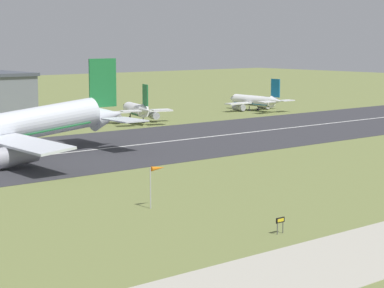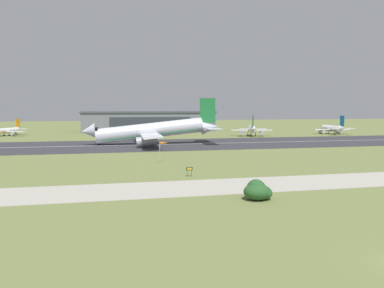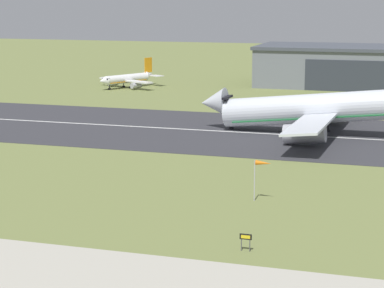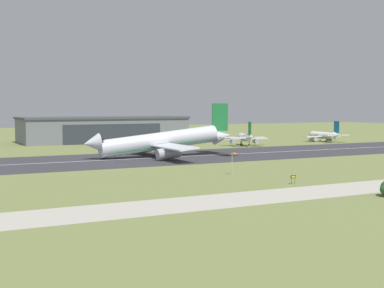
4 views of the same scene
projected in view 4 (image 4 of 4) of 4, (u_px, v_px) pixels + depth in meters
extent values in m
plane|color=olive|center=(299.00, 176.00, 122.42)|extent=(640.80, 640.80, 0.00)
cube|color=#333338|center=(191.00, 156.00, 170.43)|extent=(400.80, 43.45, 0.06)
cube|color=silver|center=(191.00, 156.00, 170.43)|extent=(360.72, 0.70, 0.01)
cube|color=#B2AD9E|center=(364.00, 187.00, 104.71)|extent=(300.60, 12.34, 0.05)
cube|color=slate|center=(104.00, 130.00, 240.46)|extent=(72.86, 26.12, 10.43)
cube|color=#424751|center=(104.00, 118.00, 240.07)|extent=(73.86, 27.12, 0.90)
cube|color=#2D333D|center=(113.00, 134.00, 228.93)|extent=(43.72, 0.12, 8.35)
cylinder|color=silver|center=(160.00, 141.00, 167.36)|extent=(39.05, 6.53, 9.27)
cone|color=silver|center=(92.00, 143.00, 157.95)|extent=(5.52, 5.53, 5.84)
cone|color=silver|center=(222.00, 136.00, 177.06)|extent=(7.05, 5.04, 5.47)
cube|color=black|center=(100.00, 139.00, 159.03)|extent=(1.27, 4.60, 0.55)
cube|color=#1E7238|center=(160.00, 146.00, 167.47)|extent=(34.68, 6.13, 3.73)
cube|color=silver|center=(143.00, 142.00, 178.95)|extent=(6.61, 21.18, 1.01)
cylinder|color=#A8A8B2|center=(141.00, 148.00, 177.05)|extent=(7.39, 3.55, 4.03)
cube|color=silver|center=(174.00, 147.00, 155.24)|extent=(6.61, 21.18, 1.01)
cylinder|color=#A8A8B2|center=(168.00, 153.00, 156.37)|extent=(7.39, 3.55, 4.03)
cube|color=#1E7238|center=(220.00, 117.00, 176.20)|extent=(5.86, 0.45, 9.14)
cube|color=silver|center=(211.00, 136.00, 182.93)|extent=(5.36, 8.38, 0.24)
cube|color=silver|center=(231.00, 138.00, 170.71)|extent=(5.36, 8.38, 0.24)
cylinder|color=black|center=(104.00, 156.00, 159.79)|extent=(0.24, 0.24, 2.37)
cylinder|color=black|center=(104.00, 159.00, 159.86)|extent=(0.84, 0.84, 0.44)
cylinder|color=black|center=(155.00, 153.00, 170.41)|extent=(0.24, 0.24, 2.37)
cylinder|color=black|center=(155.00, 156.00, 170.48)|extent=(0.84, 0.84, 0.44)
cylinder|color=black|center=(163.00, 154.00, 164.62)|extent=(0.24, 0.24, 2.37)
cylinder|color=black|center=(163.00, 157.00, 164.68)|extent=(0.84, 0.84, 0.44)
cylinder|color=white|center=(323.00, 135.00, 242.07)|extent=(3.42, 15.29, 3.02)
cone|color=white|center=(311.00, 134.00, 250.11)|extent=(3.09, 2.80, 3.02)
cone|color=white|center=(337.00, 135.00, 233.59)|extent=(2.81, 3.69, 2.71)
cube|color=black|center=(313.00, 133.00, 248.73)|extent=(2.59, 1.17, 0.44)
cube|color=#146B9E|center=(323.00, 137.00, 242.13)|extent=(3.23, 13.76, 0.20)
cube|color=white|center=(332.00, 136.00, 244.82)|extent=(8.23, 2.80, 0.40)
cylinder|color=#A8A8B2|center=(330.00, 139.00, 245.08)|extent=(1.98, 3.97, 1.87)
cube|color=white|center=(313.00, 137.00, 239.94)|extent=(8.23, 2.80, 0.40)
cylinder|color=#A8A8B2|center=(313.00, 139.00, 240.77)|extent=(1.98, 3.97, 1.87)
cube|color=#146B9E|center=(337.00, 127.00, 233.83)|extent=(0.37, 3.29, 5.13)
cube|color=white|center=(344.00, 135.00, 235.38)|extent=(4.69, 2.99, 0.24)
cube|color=white|center=(330.00, 135.00, 232.06)|extent=(4.69, 2.99, 0.24)
cylinder|color=black|center=(314.00, 139.00, 247.97)|extent=(0.24, 0.24, 1.34)
cylinder|color=black|center=(314.00, 140.00, 248.00)|extent=(0.84, 0.84, 0.44)
cylinder|color=black|center=(326.00, 140.00, 242.84)|extent=(0.24, 0.24, 1.34)
cylinder|color=black|center=(326.00, 141.00, 242.87)|extent=(0.84, 0.84, 0.44)
cylinder|color=black|center=(320.00, 140.00, 241.26)|extent=(0.24, 0.24, 1.34)
cylinder|color=black|center=(320.00, 141.00, 241.29)|extent=(0.84, 0.84, 0.44)
cylinder|color=white|center=(245.00, 137.00, 217.32)|extent=(6.20, 11.73, 2.99)
cone|color=white|center=(240.00, 136.00, 224.22)|extent=(3.65, 3.45, 2.99)
cone|color=white|center=(250.00, 137.00, 209.95)|extent=(3.63, 4.22, 2.69)
cube|color=black|center=(241.00, 135.00, 222.72)|extent=(2.75, 1.80, 0.44)
cube|color=#1E7238|center=(245.00, 139.00, 217.38)|extent=(5.72, 10.60, 0.20)
cube|color=white|center=(258.00, 138.00, 218.57)|extent=(8.33, 4.40, 0.40)
cylinder|color=#A8A8B2|center=(256.00, 141.00, 218.95)|extent=(2.92, 4.26, 1.85)
cube|color=white|center=(232.00, 139.00, 216.59)|extent=(8.33, 4.40, 0.40)
cylinder|color=#A8A8B2|center=(233.00, 142.00, 217.21)|extent=(2.92, 4.26, 1.85)
cube|color=#1E7238|center=(250.00, 128.00, 210.24)|extent=(1.23, 3.19, 5.08)
cube|color=white|center=(259.00, 137.00, 210.77)|extent=(5.21, 4.07, 0.24)
cube|color=white|center=(241.00, 137.00, 209.42)|extent=(5.21, 4.07, 0.24)
cylinder|color=black|center=(242.00, 143.00, 221.89)|extent=(0.24, 0.24, 1.82)
cylinder|color=black|center=(242.00, 144.00, 221.93)|extent=(0.84, 0.84, 0.44)
cylinder|color=black|center=(249.00, 143.00, 217.55)|extent=(0.24, 0.24, 1.82)
cylinder|color=black|center=(249.00, 145.00, 217.59)|extent=(0.84, 0.84, 0.44)
cylinder|color=black|center=(241.00, 143.00, 216.90)|extent=(0.24, 0.24, 1.82)
cylinder|color=black|center=(241.00, 145.00, 216.95)|extent=(0.84, 0.84, 0.44)
cylinder|color=#B7B7BC|center=(232.00, 164.00, 124.01)|extent=(0.14, 0.14, 5.14)
cone|color=orange|center=(236.00, 154.00, 124.29)|extent=(1.95, 0.74, 0.60)
cylinder|color=#4C4C51|center=(291.00, 181.00, 109.09)|extent=(0.10, 0.10, 1.21)
cylinder|color=#4C4C51|center=(295.00, 181.00, 109.49)|extent=(0.10, 0.10, 1.21)
cube|color=black|center=(293.00, 177.00, 109.23)|extent=(1.22, 0.12, 0.57)
cube|color=yellow|center=(293.00, 177.00, 109.17)|extent=(0.93, 0.02, 0.34)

